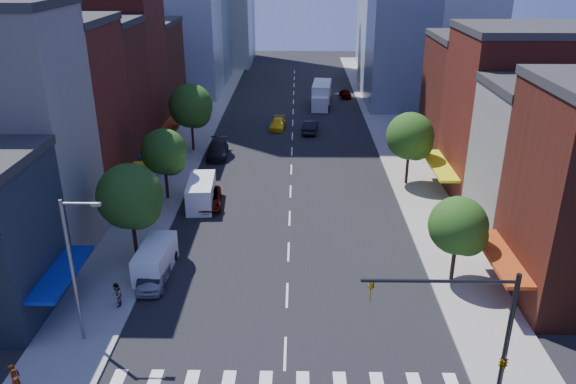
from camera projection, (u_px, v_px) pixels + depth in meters
The scene contains 29 objects.
ground at pixel (285, 354), 32.29m from camera, with size 220.00×220.00×0.00m, color black.
sidewalk_left at pixel (191, 140), 69.28m from camera, with size 5.00×120.00×0.15m, color gray.
sidewalk_right at pixel (394, 141), 68.89m from camera, with size 5.00×120.00×0.15m, color gray.
bldg_left_2 at pixel (47, 120), 48.37m from camera, with size 12.00×9.00×16.00m, color maroon.
bldg_left_3 at pixel (83, 102), 56.39m from camera, with size 12.00×8.00×15.00m, color #4C1C13.
bldg_left_4 at pixel (108, 75), 63.82m from camera, with size 12.00×9.00×17.00m, color maroon.
bldg_left_5 at pixel (133, 76), 73.34m from camera, with size 12.00×10.00×13.00m, color #4C1C13.
bldg_right_1 at pixel (560, 167), 43.43m from camera, with size 12.00×8.00×12.00m, color #B5B1A7.
bldg_right_2 at pixel (521, 117), 51.13m from camera, with size 12.00×10.00×15.00m, color maroon.
bldg_right_3 at pixel (485, 102), 60.72m from camera, with size 12.00×10.00×13.00m, color #4C1C13.
traffic_signal at pixel (494, 347), 26.37m from camera, with size 7.24×2.24×8.00m.
streetlight at pixel (74, 263), 31.34m from camera, with size 2.25×0.25×9.00m.
tree_left_near at pixel (132, 199), 40.63m from camera, with size 4.80×4.80×7.30m.
tree_left_mid at pixel (165, 154), 50.88m from camera, with size 4.20×4.20×6.65m.
tree_left_far at pixel (192, 108), 63.50m from camera, with size 5.00×5.00×7.75m.
tree_right_near at pixel (460, 228), 37.77m from camera, with size 4.00×4.00×6.20m.
tree_right_far at pixel (412, 138), 54.07m from camera, with size 4.60×4.60×7.20m.
parked_car_front at pixel (153, 274), 38.89m from camera, with size 1.82×4.51×1.54m, color #9E9EA3.
parked_car_second at pixel (152, 271), 39.31m from camera, with size 1.56×4.47×1.47m, color black.
parked_car_third at pixel (208, 199), 50.98m from camera, with size 2.40×5.19×1.44m, color #999999.
parked_car_rear at pixel (217, 150), 63.52m from camera, with size 2.28×5.60×1.63m, color black.
cargo_van_near at pixel (155, 260), 40.06m from camera, with size 2.26×5.14×2.15m.
cargo_van_far at pixel (201, 193), 50.94m from camera, with size 2.61×5.77×2.40m.
taxi at pixel (278, 124), 73.74m from camera, with size 1.84×4.52×1.31m, color yellow.
traffic_car_oncoming at pixel (310, 127), 72.03m from camera, with size 1.68×4.83×1.59m, color black.
traffic_car_far at pixel (345, 93), 89.73m from camera, with size 1.60×3.99×1.36m, color #999999.
box_truck at pixel (321, 96), 84.21m from camera, with size 3.32×8.83×3.47m.
pedestrian_near at pixel (15, 380), 28.77m from camera, with size 0.68×0.45×1.86m, color #999999.
pedestrian_far at pixel (117, 295), 36.11m from camera, with size 0.80×0.62×1.64m, color #999999.
Camera 1 is at (0.61, -26.08, 21.19)m, focal length 35.00 mm.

